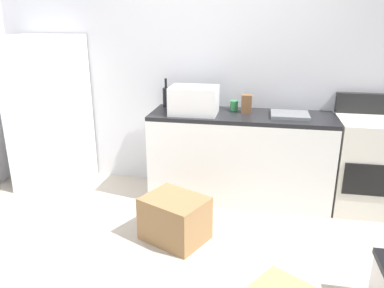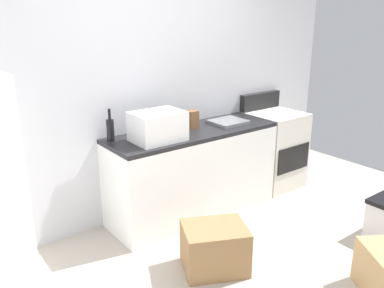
% 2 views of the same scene
% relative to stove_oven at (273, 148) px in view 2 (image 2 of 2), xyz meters
% --- Properties ---
extents(ground_plane, '(6.00, 6.00, 0.00)m').
position_rel_stove_oven_xyz_m(ground_plane, '(-1.52, -1.21, -0.47)').
color(ground_plane, '#B2A899').
extents(wall_back, '(5.00, 0.10, 2.60)m').
position_rel_stove_oven_xyz_m(wall_back, '(-1.52, 0.34, 0.83)').
color(wall_back, silver).
rests_on(wall_back, ground_plane).
extents(kitchen_counter, '(1.80, 0.60, 0.90)m').
position_rel_stove_oven_xyz_m(kitchen_counter, '(-1.22, -0.01, -0.02)').
color(kitchen_counter, white).
rests_on(kitchen_counter, ground_plane).
extents(stove_oven, '(0.60, 0.61, 1.10)m').
position_rel_stove_oven_xyz_m(stove_oven, '(0.00, 0.00, 0.00)').
color(stove_oven, silver).
rests_on(stove_oven, ground_plane).
extents(microwave, '(0.46, 0.34, 0.27)m').
position_rel_stove_oven_xyz_m(microwave, '(-1.68, -0.08, 0.57)').
color(microwave, white).
rests_on(microwave, kitchen_counter).
extents(sink_basin, '(0.36, 0.32, 0.03)m').
position_rel_stove_oven_xyz_m(sink_basin, '(-0.76, -0.01, 0.45)').
color(sink_basin, slate).
rests_on(sink_basin, kitchen_counter).
extents(wine_bottle, '(0.07, 0.07, 0.30)m').
position_rel_stove_oven_xyz_m(wine_bottle, '(-2.03, 0.18, 0.54)').
color(wine_bottle, black).
rests_on(wine_bottle, kitchen_counter).
extents(coffee_mug, '(0.08, 0.08, 0.10)m').
position_rel_stove_oven_xyz_m(coffee_mug, '(-1.31, 0.14, 0.48)').
color(coffee_mug, '#338C4C').
rests_on(coffee_mug, kitchen_counter).
extents(knife_block, '(0.10, 0.10, 0.18)m').
position_rel_stove_oven_xyz_m(knife_block, '(-1.18, 0.07, 0.52)').
color(knife_block, brown).
rests_on(knife_block, kitchen_counter).
extents(cardboard_box_large, '(0.63, 0.58, 0.38)m').
position_rel_stove_oven_xyz_m(cardboard_box_large, '(-1.69, -0.91, -0.27)').
color(cardboard_box_large, olive).
rests_on(cardboard_box_large, ground_plane).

